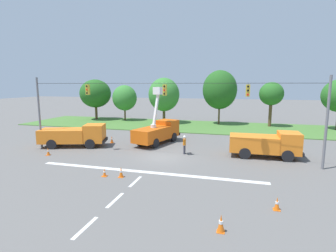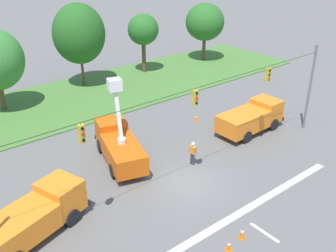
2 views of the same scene
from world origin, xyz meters
The scene contains 15 objects.
ground_plane centered at (0.00, 0.00, 0.00)m, with size 200.00×200.00×0.00m, color #605E5B.
grass_verge centered at (0.00, 18.00, 0.05)m, with size 56.00×12.00×0.10m, color #477533.
lane_markings centered at (0.00, -5.77, 0.00)m, with size 17.60×15.25×0.01m.
signal_gantry centered at (0.02, 0.00, 4.43)m, with size 26.20×0.33×7.20m.
tree_east centered at (3.40, 21.09, 5.64)m, with size 5.46×5.17×8.76m.
tree_far_east centered at (11.17, 20.64, 5.05)m, with size 3.58×3.43×6.85m.
tree_east_end centered at (20.14, 19.89, 4.93)m, with size 4.88×4.83×7.27m.
utility_truck_bucket_lift centered at (-2.07, 5.29, 1.38)m, with size 3.98×6.89×6.22m.
utility_truck_support_near centered at (9.01, 2.47, 1.25)m, with size 6.17×2.56×2.35m.
utility_truck_support_far centered at (-10.03, 1.44, 1.24)m, with size 7.11×4.23×2.34m.
road_worker centered at (1.73, 1.60, 1.00)m, with size 0.27×0.65×1.77m.
traffic_cone_foreground_left centered at (-7.11, 4.06, 0.39)m, with size 0.36×0.36×0.78m.
traffic_cone_foreground_right centered at (6.84, 6.77, 0.31)m, with size 0.36×0.36×0.65m.
traffic_cone_mid_left centered at (-1.30, -5.78, 0.37)m, with size 0.36×0.36×0.75m.
traffic_cone_lane_edge_b centered at (-2.51, -5.94, 0.29)m, with size 0.36×0.36×0.60m.
Camera 2 is at (-14.79, -16.13, 14.89)m, focal length 42.00 mm.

